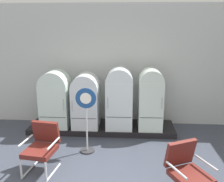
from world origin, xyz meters
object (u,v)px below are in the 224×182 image
Objects in this scene: refrigerator_3 at (150,97)px; sign_stand at (87,122)px; refrigerator_2 at (119,97)px; armchair_left at (42,145)px; refrigerator_0 at (55,98)px; refrigerator_1 at (86,99)px; armchair_right at (187,170)px.

refrigerator_3 is 1.06× the size of sign_stand.
sign_stand is (-0.67, -1.09, -0.27)m from refrigerator_2.
refrigerator_2 reaches higher than sign_stand.
refrigerator_3 is at bearing 40.96° from armchair_left.
refrigerator_0 is 1.05× the size of refrigerator_1.
refrigerator_3 is at bearing 2.75° from refrigerator_2.
refrigerator_1 is 1.16m from sign_stand.
refrigerator_1 is (0.79, 0.02, -0.04)m from refrigerator_0.
sign_stand is at bearing -48.53° from refrigerator_0.
refrigerator_0 is 1.50m from sign_stand.
sign_stand is at bearing -142.03° from refrigerator_3.
sign_stand is (-1.82, 1.45, 0.18)m from armchair_right.
refrigerator_1 is at bearing 177.62° from refrigerator_2.
refrigerator_1 is 0.91× the size of refrigerator_3.
refrigerator_3 is 2.92m from armchair_left.
refrigerator_3 is 1.65× the size of armchair_right.
armchair_right is at bearing -42.36° from refrigerator_0.
refrigerator_2 is 0.78m from refrigerator_3.
refrigerator_0 is at bearing -178.71° from refrigerator_1.
refrigerator_1 is 0.96× the size of sign_stand.
refrigerator_2 is at bearing -2.38° from refrigerator_1.
refrigerator_2 reaches higher than armchair_left.
refrigerator_3 is at bearing 37.97° from sign_stand.
armchair_right is (2.81, -2.56, -0.39)m from refrigerator_0.
refrigerator_0 is 3.82m from armchair_right.
armchair_right is (0.37, -2.58, -0.44)m from refrigerator_3.
refrigerator_3 is 2.64m from armchair_right.
armchair_right is at bearing -81.73° from refrigerator_3.
armchair_right is 2.33m from sign_stand.
armchair_left is at bearing 165.00° from armchair_right.
armchair_right is at bearing -51.92° from refrigerator_1.
refrigerator_3 is (2.43, 0.02, 0.05)m from refrigerator_0.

